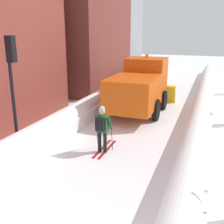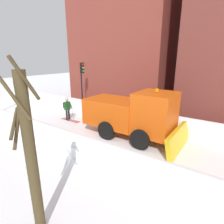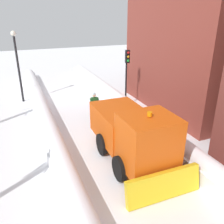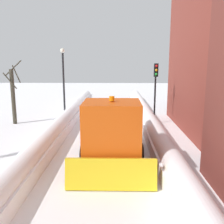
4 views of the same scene
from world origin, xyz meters
name	(u,v)px [view 2 (image 2 of 4)]	position (x,y,z in m)	size (l,w,h in m)	color
ground_plane	(112,135)	(0.00, 10.00, 0.00)	(80.00, 80.00, 0.00)	white
snowbank_left	(133,116)	(-2.83, 10.00, 0.48)	(1.10, 36.00, 1.08)	white
snowbank_right	(80,146)	(2.83, 10.00, 0.45)	(1.10, 36.00, 1.04)	white
building_brick_near	(127,32)	(-8.47, 6.04, 7.18)	(7.29, 9.86, 14.36)	brown
plow_truck	(133,114)	(-0.48, 11.18, 1.48)	(3.20, 5.98, 3.12)	#DB510F
skier	(67,107)	(-0.46, 5.51, 1.00)	(0.62, 1.80, 1.81)	black
traffic_light_pole	(82,77)	(-3.36, 4.43, 3.00)	(0.28, 0.42, 4.27)	black
bare_tree_mid	(30,156)	(6.53, 12.05, 2.32)	(0.80, 0.94, 4.74)	#493B22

